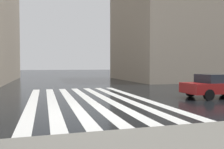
# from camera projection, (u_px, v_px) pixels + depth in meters

# --- Properties ---
(ground_plane) EXTENTS (220.00, 220.00, 0.00)m
(ground_plane) POSITION_uv_depth(u_px,v_px,m) (103.00, 113.00, 9.35)
(ground_plane) COLOR black
(zebra_crossing) EXTENTS (13.00, 6.50, 0.01)m
(zebra_crossing) POSITION_uv_depth(u_px,v_px,m) (88.00, 99.00, 13.23)
(zebra_crossing) COLOR silver
(zebra_crossing) RESTS_ON ground_plane
(haussmann_block_corner) EXTENTS (14.69, 22.80, 23.15)m
(haussmann_block_corner) POSITION_uv_depth(u_px,v_px,m) (200.00, 0.00, 33.43)
(haussmann_block_corner) COLOR tan
(haussmann_block_corner) RESTS_ON ground_plane
(car_red) EXTENTS (1.85, 4.10, 1.41)m
(car_red) POSITION_uv_depth(u_px,v_px,m) (218.00, 85.00, 13.88)
(car_red) COLOR maroon
(car_red) RESTS_ON ground_plane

